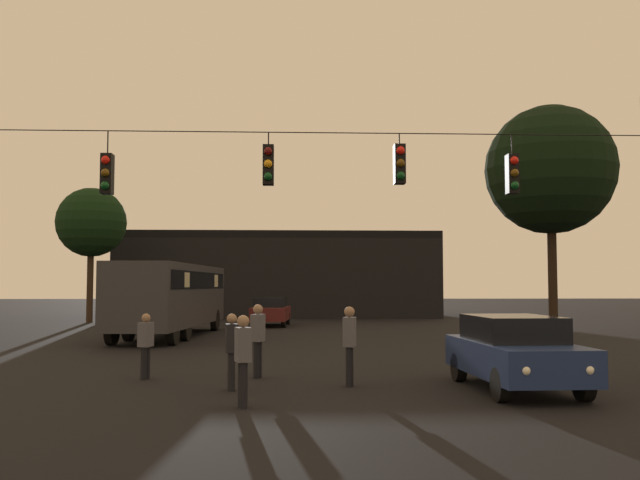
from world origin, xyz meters
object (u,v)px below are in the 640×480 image
(pedestrian_crossing_left, at_px, (258,336))
(pedestrian_trailing, at_px, (350,341))
(car_near_right, at_px, (514,351))
(tree_behind_building, at_px, (91,223))
(pedestrian_crossing_right, at_px, (232,347))
(pedestrian_near_bus, at_px, (146,343))
(car_far_left, at_px, (271,311))
(pedestrian_crossing_center, at_px, (243,355))
(tree_left_silhouette, at_px, (550,170))
(city_bus, at_px, (172,292))

(pedestrian_crossing_left, distance_m, pedestrian_trailing, 2.48)
(car_near_right, relative_size, tree_behind_building, 0.56)
(pedestrian_trailing, distance_m, tree_behind_building, 29.47)
(car_near_right, distance_m, pedestrian_crossing_left, 5.78)
(pedestrian_crossing_right, distance_m, pedestrian_near_bus, 2.80)
(car_far_left, relative_size, pedestrian_crossing_center, 2.72)
(pedestrian_crossing_center, distance_m, pedestrian_crossing_right, 2.06)
(pedestrian_crossing_center, height_order, pedestrian_near_bus, pedestrian_crossing_center)
(pedestrian_crossing_center, xyz_separation_m, pedestrian_crossing_right, (-0.37, 2.02, -0.04))
(car_near_right, relative_size, pedestrian_trailing, 2.58)
(tree_behind_building, bearing_deg, pedestrian_trailing, -63.69)
(pedestrian_near_bus, height_order, tree_left_silhouette, tree_left_silhouette)
(tree_left_silhouette, bearing_deg, pedestrian_trailing, -124.42)
(city_bus, xyz_separation_m, pedestrian_crossing_left, (4.24, -13.22, -0.90))
(pedestrian_crossing_left, xyz_separation_m, pedestrian_crossing_center, (-0.08, -3.96, -0.05))
(tree_behind_building, bearing_deg, pedestrian_crossing_right, -68.60)
(pedestrian_near_bus, distance_m, tree_behind_building, 26.57)
(pedestrian_crossing_left, bearing_deg, car_far_left, 90.79)
(pedestrian_crossing_right, bearing_deg, city_bus, 104.05)
(city_bus, distance_m, pedestrian_crossing_right, 15.66)
(car_near_right, relative_size, car_far_left, 0.99)
(tree_left_silhouette, distance_m, tree_behind_building, 25.62)
(city_bus, xyz_separation_m, pedestrian_crossing_right, (3.79, -15.16, -0.98))
(pedestrian_crossing_left, xyz_separation_m, tree_left_silhouette, (11.99, 13.12, 6.16))
(pedestrian_crossing_left, distance_m, pedestrian_near_bus, 2.57)
(city_bus, distance_m, pedestrian_crossing_center, 17.70)
(car_near_right, height_order, pedestrian_near_bus, car_near_right)
(pedestrian_crossing_left, bearing_deg, pedestrian_trailing, -34.98)
(pedestrian_crossing_right, distance_m, tree_left_silhouette, 20.50)
(pedestrian_crossing_right, bearing_deg, car_far_left, 89.60)
(car_near_right, distance_m, car_far_left, 23.65)
(pedestrian_crossing_center, bearing_deg, tree_left_silhouette, 54.76)
(pedestrian_crossing_left, bearing_deg, pedestrian_near_bus, -177.42)
(tree_behind_building, bearing_deg, car_near_right, -58.72)
(car_far_left, relative_size, tree_left_silhouette, 0.45)
(pedestrian_trailing, relative_size, tree_left_silhouette, 0.17)
(pedestrian_crossing_left, height_order, pedestrian_crossing_right, pedestrian_crossing_left)
(pedestrian_crossing_center, bearing_deg, car_far_left, 90.49)
(car_near_right, bearing_deg, pedestrian_crossing_right, 178.42)
(car_far_left, bearing_deg, tree_left_silhouette, -32.25)
(pedestrian_crossing_left, height_order, pedestrian_trailing, pedestrian_crossing_left)
(city_bus, height_order, car_near_right, city_bus)
(pedestrian_crossing_left, height_order, pedestrian_near_bus, pedestrian_crossing_left)
(pedestrian_crossing_right, height_order, tree_left_silhouette, tree_left_silhouette)
(city_bus, bearing_deg, car_near_right, -57.86)
(city_bus, distance_m, tree_left_silhouette, 17.06)
(car_far_left, xyz_separation_m, pedestrian_crossing_left, (0.29, -20.86, 0.17))
(pedestrian_crossing_left, relative_size, pedestrian_near_bus, 1.14)
(city_bus, height_order, pedestrian_crossing_center, city_bus)
(pedestrian_crossing_center, distance_m, tree_left_silhouette, 21.81)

